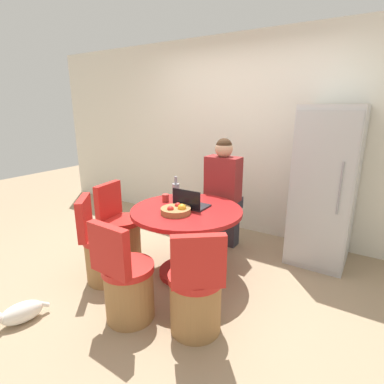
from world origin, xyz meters
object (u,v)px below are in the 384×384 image
at_px(chair_near_camera, 127,286).
at_px(person_seated, 224,189).
at_px(fruit_bowl, 176,210).
at_px(refrigerator, 325,187).
at_px(chair_near_left_corner, 104,253).
at_px(cat, 19,313).
at_px(chair_left_side, 121,234).
at_px(bottle, 176,192).
at_px(chair_near_right_corner, 196,297).
at_px(laptop, 191,204).
at_px(dining_table, 187,230).

distance_m(chair_near_camera, person_seated, 1.67).
bearing_deg(fruit_bowl, refrigerator, 48.89).
relative_size(chair_near_left_corner, cat, 2.00).
xyz_separation_m(chair_near_left_corner, fruit_bowl, (0.63, 0.37, 0.46)).
xyz_separation_m(chair_left_side, bottle, (0.61, 0.24, 0.53)).
xyz_separation_m(chair_near_right_corner, cat, (-1.25, -0.70, -0.21)).
relative_size(chair_near_right_corner, chair_near_left_corner, 1.00).
xyz_separation_m(person_seated, cat, (-0.76, -2.14, -0.65)).
relative_size(refrigerator, cat, 3.93).
distance_m(refrigerator, chair_near_left_corner, 2.43).
height_order(chair_near_camera, bottle, bottle).
distance_m(refrigerator, person_seated, 1.11).
distance_m(refrigerator, bottle, 1.62).
distance_m(chair_near_camera, laptop, 1.01).
xyz_separation_m(chair_near_left_corner, chair_left_side, (-0.19, 0.43, 0.00)).
bearing_deg(laptop, chair_near_camera, 87.51).
distance_m(dining_table, laptop, 0.28).
relative_size(refrigerator, laptop, 5.43).
height_order(chair_near_left_corner, bottle, bottle).
height_order(person_seated, bottle, person_seated).
distance_m(laptop, fruit_bowl, 0.22).
height_order(chair_near_left_corner, person_seated, person_seated).
height_order(fruit_bowl, bottle, bottle).
xyz_separation_m(chair_near_left_corner, cat, (-0.10, -0.82, -0.21)).
height_order(dining_table, laptop, laptop).
bearing_deg(cat, chair_near_right_corner, 136.79).
bearing_deg(laptop, cat, 62.34).
height_order(refrigerator, person_seated, refrigerator).
height_order(chair_left_side, fruit_bowl, chair_left_side).
bearing_deg(person_seated, dining_table, 87.94).
relative_size(chair_left_side, bottle, 3.15).
bearing_deg(chair_near_left_corner, cat, 132.96).
xyz_separation_m(laptop, fruit_bowl, (-0.02, -0.22, -0.01)).
distance_m(chair_near_right_corner, cat, 1.45).
xyz_separation_m(refrigerator, laptop, (-1.08, -1.03, -0.10)).
relative_size(bottle, cat, 0.64).
bearing_deg(cat, chair_near_camera, 144.14).
height_order(refrigerator, chair_near_camera, refrigerator).
bearing_deg(person_seated, fruit_bowl, 87.72).
xyz_separation_m(dining_table, chair_left_side, (-0.82, -0.11, -0.19)).
bearing_deg(chair_near_right_corner, chair_near_camera, -20.10).
distance_m(chair_left_side, fruit_bowl, 0.94).
xyz_separation_m(dining_table, laptop, (0.01, 0.06, 0.27)).
xyz_separation_m(refrigerator, person_seated, (-1.06, -0.31, -0.11)).
bearing_deg(person_seated, chair_near_right_corner, 108.79).
bearing_deg(person_seated, chair_near_camera, 87.97).
bearing_deg(cat, fruit_bowl, 166.12).
relative_size(chair_near_camera, cat, 2.00).
distance_m(laptop, cat, 1.74).
height_order(chair_near_left_corner, chair_left_side, same).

